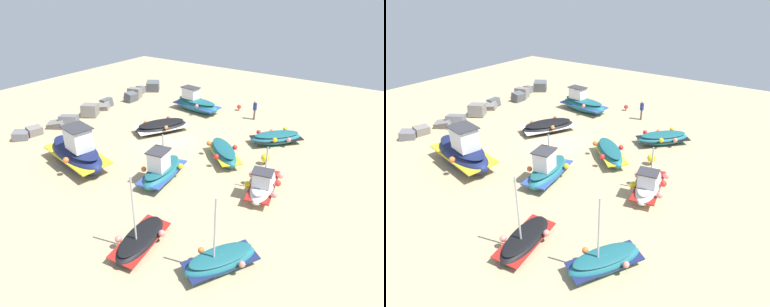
# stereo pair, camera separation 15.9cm
# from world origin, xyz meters

# --- Properties ---
(ground_plane) EXTENTS (46.24, 46.24, 0.00)m
(ground_plane) POSITION_xyz_m (0.00, 0.00, 0.00)
(ground_plane) COLOR tan
(fishing_boat_0) EXTENTS (3.92, 2.18, 2.67)m
(fishing_boat_0) POSITION_xyz_m (-2.35, -8.47, 0.55)
(fishing_boat_0) COLOR white
(fishing_boat_0) RESTS_ON ground_plane
(fishing_boat_1) EXTENTS (3.71, 3.59, 0.86)m
(fishing_boat_1) POSITION_xyz_m (4.16, -6.64, 0.43)
(fishing_boat_1) COLOR #1E6670
(fishing_boat_1) RESTS_ON ground_plane
(fishing_boat_2) EXTENTS (2.31, 4.71, 2.10)m
(fishing_boat_2) POSITION_xyz_m (6.56, 1.99, 0.70)
(fishing_boat_2) COLOR #1E6670
(fishing_boat_2) RESTS_ON ground_plane
(fishing_boat_3) EXTENTS (3.00, 5.78, 2.84)m
(fishing_boat_3) POSITION_xyz_m (-6.10, 2.46, 0.91)
(fishing_boat_3) COLOR navy
(fishing_boat_3) RESTS_ON ground_plane
(fishing_boat_4) EXTENTS (3.46, 3.61, 1.04)m
(fishing_boat_4) POSITION_xyz_m (-0.20, -4.75, 0.52)
(fishing_boat_4) COLOR #1E6670
(fishing_boat_4) RESTS_ON ground_plane
(fishing_boat_5) EXTENTS (4.51, 3.55, 0.90)m
(fishing_boat_5) POSITION_xyz_m (1.12, 1.54, 0.42)
(fishing_boat_5) COLOR black
(fishing_boat_5) RESTS_ON ground_plane
(fishing_boat_6) EXTENTS (3.45, 1.78, 3.77)m
(fishing_boat_6) POSITION_xyz_m (-9.28, -5.77, 0.34)
(fishing_boat_6) COLOR black
(fishing_boat_6) RESTS_ON ground_plane
(fishing_boat_7) EXTENTS (3.92, 2.14, 2.87)m
(fishing_boat_7) POSITION_xyz_m (-4.49, -3.08, 0.68)
(fishing_boat_7) COLOR #1E6670
(fishing_boat_7) RESTS_ON ground_plane
(fishing_boat_8) EXTENTS (3.36, 2.60, 3.62)m
(fishing_boat_8) POSITION_xyz_m (-8.46, -9.35, 0.44)
(fishing_boat_8) COLOR #1E6670
(fishing_boat_8) RESTS_ON ground_plane
(person_walking) EXTENTS (0.32, 0.32, 1.65)m
(person_walking) POSITION_xyz_m (7.63, -3.28, 0.95)
(person_walking) COLOR brown
(person_walking) RESTS_ON ground_plane
(breakwater_rocks) EXTENTS (20.46, 2.84, 1.28)m
(breakwater_rocks) POSITION_xyz_m (0.91, 9.11, 0.42)
(breakwater_rocks) COLOR #4C5156
(breakwater_rocks) RESTS_ON ground_plane
(mooring_buoy_0) EXTENTS (0.53, 0.53, 0.71)m
(mooring_buoy_0) POSITION_xyz_m (0.75, -7.26, 0.44)
(mooring_buoy_0) COLOR #3F3F42
(mooring_buoy_0) RESTS_ON ground_plane
(mooring_buoy_1) EXTENTS (0.38, 0.38, 0.54)m
(mooring_buoy_1) POSITION_xyz_m (8.90, -1.19, 0.34)
(mooring_buoy_1) COLOR #3F3F42
(mooring_buoy_1) RESTS_ON ground_plane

